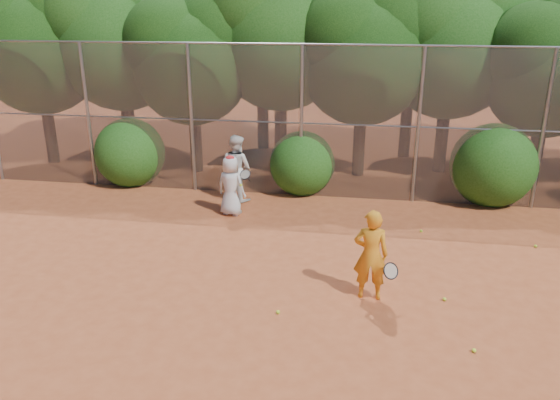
# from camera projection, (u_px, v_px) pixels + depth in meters

# --- Properties ---
(ground) EXTENTS (80.00, 80.00, 0.00)m
(ground) POSITION_uv_depth(u_px,v_px,m) (314.00, 313.00, 9.27)
(ground) COLOR #AD4D27
(ground) RESTS_ON ground
(fence_back) EXTENTS (20.05, 0.09, 4.03)m
(fence_back) POSITION_uv_depth(u_px,v_px,m) (335.00, 122.00, 14.16)
(fence_back) COLOR gray
(fence_back) RESTS_ON ground
(tree_0) EXTENTS (4.38, 3.81, 6.00)m
(tree_0) POSITION_uv_depth(u_px,v_px,m) (39.00, 39.00, 16.82)
(tree_0) COLOR black
(tree_0) RESTS_ON ground
(tree_1) EXTENTS (4.64, 4.03, 6.35)m
(tree_1) POSITION_uv_depth(u_px,v_px,m) (122.00, 31.00, 16.83)
(tree_1) COLOR black
(tree_1) RESTS_ON ground
(tree_2) EXTENTS (3.99, 3.47, 5.47)m
(tree_2) POSITION_uv_depth(u_px,v_px,m) (193.00, 53.00, 16.00)
(tree_2) COLOR black
(tree_2) RESTS_ON ground
(tree_3) EXTENTS (4.89, 4.26, 6.70)m
(tree_3) POSITION_uv_depth(u_px,v_px,m) (283.00, 24.00, 16.28)
(tree_3) COLOR black
(tree_3) RESTS_ON ground
(tree_4) EXTENTS (4.19, 3.64, 5.73)m
(tree_4) POSITION_uv_depth(u_px,v_px,m) (366.00, 48.00, 15.56)
(tree_4) COLOR black
(tree_4) RESTS_ON ground
(tree_5) EXTENTS (4.51, 3.92, 6.17)m
(tree_5) POSITION_uv_depth(u_px,v_px,m) (454.00, 37.00, 15.83)
(tree_5) COLOR black
(tree_5) RESTS_ON ground
(tree_6) EXTENTS (3.86, 3.36, 5.29)m
(tree_6) POSITION_uv_depth(u_px,v_px,m) (552.00, 62.00, 14.72)
(tree_6) COLOR black
(tree_6) RESTS_ON ground
(tree_9) EXTENTS (4.83, 4.20, 6.62)m
(tree_9) POSITION_uv_depth(u_px,v_px,m) (122.00, 22.00, 19.06)
(tree_9) COLOR black
(tree_9) RESTS_ON ground
(tree_10) EXTENTS (5.15, 4.48, 7.06)m
(tree_10) POSITION_uv_depth(u_px,v_px,m) (264.00, 14.00, 18.40)
(tree_10) COLOR black
(tree_10) RESTS_ON ground
(tree_11) EXTENTS (4.64, 4.03, 6.35)m
(tree_11) POSITION_uv_depth(u_px,v_px,m) (415.00, 30.00, 17.43)
(tree_11) COLOR black
(tree_11) RESTS_ON ground
(bush_0) EXTENTS (2.00, 2.00, 2.00)m
(bush_0) POSITION_uv_depth(u_px,v_px,m) (130.00, 150.00, 15.69)
(bush_0) COLOR #1B4D13
(bush_0) RESTS_ON ground
(bush_1) EXTENTS (1.80, 1.80, 1.80)m
(bush_1) POSITION_uv_depth(u_px,v_px,m) (302.00, 160.00, 14.97)
(bush_1) COLOR #1B4D13
(bush_1) RESTS_ON ground
(bush_2) EXTENTS (2.20, 2.20, 2.20)m
(bush_2) POSITION_uv_depth(u_px,v_px,m) (493.00, 161.00, 14.15)
(bush_2) COLOR #1B4D13
(bush_2) RESTS_ON ground
(player_yellow) EXTENTS (0.83, 0.56, 1.67)m
(player_yellow) POSITION_uv_depth(u_px,v_px,m) (371.00, 255.00, 9.51)
(player_yellow) COLOR orange
(player_yellow) RESTS_ON ground
(player_teen) EXTENTS (0.83, 0.65, 1.51)m
(player_teen) POSITION_uv_depth(u_px,v_px,m) (231.00, 186.00, 13.37)
(player_teen) COLOR silver
(player_teen) RESTS_ON ground
(player_white) EXTENTS (1.07, 1.01, 1.76)m
(player_white) POSITION_uv_depth(u_px,v_px,m) (237.00, 168.00, 14.38)
(player_white) COLOR white
(player_white) RESTS_ON ground
(ball_0) EXTENTS (0.07, 0.07, 0.07)m
(ball_0) POSITION_uv_depth(u_px,v_px,m) (444.00, 299.00, 9.64)
(ball_0) COLOR #C3ED2B
(ball_0) RESTS_ON ground
(ball_1) EXTENTS (0.07, 0.07, 0.07)m
(ball_1) POSITION_uv_depth(u_px,v_px,m) (535.00, 246.00, 11.75)
(ball_1) COLOR #C3ED2B
(ball_1) RESTS_ON ground
(ball_2) EXTENTS (0.07, 0.07, 0.07)m
(ball_2) POSITION_uv_depth(u_px,v_px,m) (474.00, 350.00, 8.22)
(ball_2) COLOR #C3ED2B
(ball_2) RESTS_ON ground
(ball_4) EXTENTS (0.07, 0.07, 0.07)m
(ball_4) POSITION_uv_depth(u_px,v_px,m) (278.00, 312.00, 9.24)
(ball_4) COLOR #C3ED2B
(ball_4) RESTS_ON ground
(ball_5) EXTENTS (0.07, 0.07, 0.07)m
(ball_5) POSITION_uv_depth(u_px,v_px,m) (421.00, 231.00, 12.53)
(ball_5) COLOR #C3ED2B
(ball_5) RESTS_ON ground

